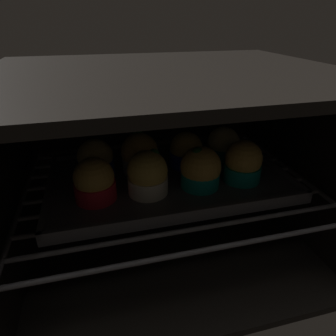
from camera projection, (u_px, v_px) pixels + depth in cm
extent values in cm
cube|color=black|center=(168.00, 240.00, 64.39)|extent=(59.00, 47.00, 1.50)
cube|color=black|center=(168.00, 74.00, 47.93)|extent=(59.00, 47.00, 1.50)
cube|color=black|center=(147.00, 129.00, 75.69)|extent=(59.00, 1.50, 34.00)
cube|color=black|center=(6.00, 189.00, 49.86)|extent=(1.50, 47.00, 34.00)
cube|color=black|center=(298.00, 154.00, 62.47)|extent=(1.50, 47.00, 34.00)
cylinder|color=#4C494C|center=(202.00, 251.00, 41.43)|extent=(54.00, 0.80, 0.80)
cylinder|color=#4C494C|center=(191.00, 230.00, 45.51)|extent=(54.00, 0.80, 0.80)
cylinder|color=#4C494C|center=(182.00, 212.00, 49.59)|extent=(54.00, 0.80, 0.80)
cylinder|color=#4C494C|center=(175.00, 197.00, 53.66)|extent=(54.00, 0.80, 0.80)
cylinder|color=#4C494C|center=(168.00, 184.00, 57.74)|extent=(54.00, 0.80, 0.80)
cylinder|color=#4C494C|center=(163.00, 173.00, 61.82)|extent=(54.00, 0.80, 0.80)
cylinder|color=#4C494C|center=(158.00, 163.00, 65.89)|extent=(54.00, 0.80, 0.80)
cylinder|color=#4C494C|center=(154.00, 155.00, 69.97)|extent=(54.00, 0.80, 0.80)
cylinder|color=#4C494C|center=(150.00, 147.00, 74.05)|extent=(54.00, 0.80, 0.80)
cylinder|color=#4C494C|center=(21.00, 204.00, 51.82)|extent=(0.80, 42.00, 0.80)
cylinder|color=#4C494C|center=(288.00, 169.00, 63.66)|extent=(0.80, 42.00, 0.80)
cube|color=#4C4C51|center=(168.00, 179.00, 57.52)|extent=(44.91, 26.68, 1.20)
cube|color=#4C4C51|center=(188.00, 213.00, 45.90)|extent=(44.91, 0.80, 1.00)
cube|color=#4C4C51|center=(154.00, 148.00, 68.12)|extent=(44.91, 0.80, 1.00)
cube|color=#4C4C51|center=(49.00, 189.00, 52.17)|extent=(0.80, 26.68, 1.00)
cube|color=#4C4C51|center=(269.00, 162.00, 61.85)|extent=(0.80, 26.68, 1.00)
cylinder|color=red|center=(96.00, 190.00, 49.75)|extent=(7.04, 7.04, 3.17)
sphere|color=gold|center=(94.00, 177.00, 48.55)|extent=(6.78, 6.78, 6.78)
cylinder|color=silver|center=(148.00, 184.00, 51.50)|extent=(7.04, 7.04, 3.17)
sphere|color=gold|center=(147.00, 170.00, 50.18)|extent=(7.00, 7.00, 7.00)
sphere|color=#1E6023|center=(154.00, 154.00, 49.89)|extent=(1.88, 1.88, 1.88)
cylinder|color=#0C8C84|center=(200.00, 178.00, 53.45)|extent=(7.04, 7.04, 3.17)
sphere|color=gold|center=(201.00, 167.00, 52.34)|extent=(7.38, 7.38, 7.38)
sphere|color=#19511E|center=(198.00, 153.00, 50.73)|extent=(2.18, 2.18, 2.18)
cylinder|color=#0C8C84|center=(242.00, 172.00, 55.52)|extent=(7.04, 7.04, 3.17)
sphere|color=gold|center=(243.00, 158.00, 54.17)|extent=(6.94, 6.94, 6.94)
cylinder|color=#1928B7|center=(97.00, 167.00, 57.52)|extent=(7.04, 7.04, 3.17)
sphere|color=#DBBC60|center=(95.00, 157.00, 56.51)|extent=(6.94, 6.94, 6.94)
cylinder|color=silver|center=(140.00, 163.00, 59.06)|extent=(7.04, 7.04, 3.17)
sphere|color=gold|center=(140.00, 151.00, 57.88)|extent=(7.38, 7.38, 7.38)
sphere|color=#19511E|center=(138.00, 134.00, 57.71)|extent=(2.04, 2.04, 2.04)
cylinder|color=#1928B7|center=(186.00, 158.00, 61.17)|extent=(7.04, 7.04, 3.17)
sphere|color=gold|center=(186.00, 148.00, 60.15)|extent=(6.76, 6.76, 6.76)
cylinder|color=#0C8C84|center=(222.00, 152.00, 63.54)|extent=(7.04, 7.04, 3.17)
sphere|color=#E0CC7A|center=(223.00, 143.00, 62.51)|extent=(6.99, 6.99, 6.99)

